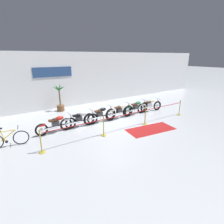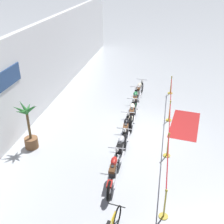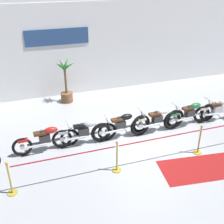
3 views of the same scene
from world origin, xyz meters
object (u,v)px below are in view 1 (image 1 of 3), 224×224
(motorcycle_green_4, at_px, (136,108))
(potted_palm_left_of_row, at_px, (60,100))
(motorcycle_silver_1, at_px, (80,119))
(stanchion_far_left, at_px, (106,122))
(stanchion_mid_right, at_px, (145,119))
(motorcycle_cream_5, at_px, (150,105))
(motorcycle_black_2, at_px, (100,115))
(stanchion_far_right, at_px, (179,110))
(floor_banner, at_px, (151,129))
(motorcycle_red_0, at_px, (57,124))
(bicycle, at_px, (8,139))
(stanchion_mid_left, at_px, (104,129))
(motorcycle_cream_3, at_px, (120,111))

(motorcycle_green_4, bearing_deg, potted_palm_left_of_row, 138.60)
(motorcycle_silver_1, height_order, stanchion_far_left, stanchion_far_left)
(motorcycle_silver_1, height_order, stanchion_mid_right, stanchion_mid_right)
(motorcycle_silver_1, distance_m, motorcycle_cream_5, 5.44)
(motorcycle_black_2, distance_m, stanchion_far_right, 5.52)
(motorcycle_silver_1, relative_size, floor_banner, 0.83)
(stanchion_mid_right, distance_m, stanchion_far_right, 3.20)
(motorcycle_red_0, bearing_deg, bicycle, -169.97)
(stanchion_far_right, bearing_deg, stanchion_mid_left, 180.00)
(motorcycle_green_4, distance_m, floor_banner, 2.72)
(stanchion_mid_right, bearing_deg, motorcycle_silver_1, 152.88)
(stanchion_mid_right, bearing_deg, motorcycle_green_4, 65.49)
(motorcycle_red_0, bearing_deg, stanchion_far_right, -12.45)
(motorcycle_silver_1, height_order, floor_banner, motorcycle_silver_1)
(motorcycle_green_4, distance_m, stanchion_far_right, 2.97)
(stanchion_mid_right, bearing_deg, stanchion_far_left, 180.00)
(stanchion_mid_right, xyz_separation_m, stanchion_far_right, (3.20, 0.00, 0.00))
(motorcycle_cream_5, relative_size, stanchion_far_right, 2.04)
(stanchion_mid_left, height_order, stanchion_far_right, same)
(motorcycle_cream_3, height_order, floor_banner, motorcycle_cream_3)
(stanchion_far_right, bearing_deg, stanchion_far_left, 180.00)
(stanchion_far_right, bearing_deg, motorcycle_black_2, 161.65)
(motorcycle_cream_5, bearing_deg, stanchion_mid_right, -140.53)
(floor_banner, bearing_deg, motorcycle_cream_3, 105.79)
(motorcycle_cream_5, bearing_deg, bicycle, -177.75)
(motorcycle_cream_3, xyz_separation_m, stanchion_mid_left, (-2.22, -1.69, -0.12))
(stanchion_mid_right, relative_size, floor_banner, 0.39)
(floor_banner, bearing_deg, stanchion_mid_left, 171.12)
(motorcycle_red_0, distance_m, stanchion_mid_left, 2.54)
(stanchion_far_right, distance_m, floor_banner, 3.54)
(bicycle, bearing_deg, motorcycle_black_2, 4.65)
(potted_palm_left_of_row, xyz_separation_m, stanchion_mid_left, (0.51, -5.38, -0.51))
(motorcycle_cream_5, bearing_deg, motorcycle_cream_3, -179.92)
(motorcycle_green_4, height_order, motorcycle_cream_5, motorcycle_green_4)
(stanchion_far_left, bearing_deg, stanchion_far_right, -0.00)
(motorcycle_green_4, height_order, bicycle, motorcycle_green_4)
(motorcycle_green_4, xyz_separation_m, stanchion_far_left, (-3.48, -1.73, 0.26))
(motorcycle_black_2, xyz_separation_m, motorcycle_green_4, (2.83, -0.01, -0.00))
(potted_palm_left_of_row, height_order, stanchion_far_right, potted_palm_left_of_row)
(stanchion_mid_right, bearing_deg, potted_palm_left_of_row, 121.94)
(stanchion_mid_right, xyz_separation_m, floor_banner, (-0.25, -0.75, -0.35))
(motorcycle_green_4, xyz_separation_m, potted_palm_left_of_row, (-4.14, 3.65, 0.40))
(motorcycle_cream_5, relative_size, stanchion_far_left, 0.24)
(stanchion_far_left, bearing_deg, motorcycle_silver_1, 111.71)
(motorcycle_black_2, bearing_deg, bicycle, -175.35)
(motorcycle_red_0, xyz_separation_m, bicycle, (-2.28, -0.40, -0.09))
(motorcycle_red_0, relative_size, stanchion_mid_left, 2.10)
(potted_palm_left_of_row, relative_size, stanchion_far_right, 1.93)
(motorcycle_silver_1, relative_size, motorcycle_cream_3, 1.01)
(motorcycle_green_4, xyz_separation_m, stanchion_mid_right, (-0.79, -1.73, -0.10))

